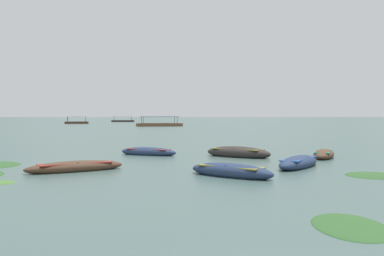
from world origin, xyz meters
name	(u,v)px	position (x,y,z in m)	size (l,w,h in m)	color
ground_plane	(196,117)	(0.00, 1500.00, 0.00)	(6000.00, 6000.00, 0.00)	#425B56
mountain_2	(157,97)	(-221.99, 2455.74, 110.45)	(962.19, 962.19, 220.90)	#56665B
mountain_3	(346,91)	(866.17, 2513.51, 147.74)	(1153.41, 1153.41, 295.47)	#4C5B56
rowboat_0	(238,153)	(1.13, 20.91, 0.25)	(4.33, 3.61, 0.80)	#2D2826
rowboat_1	(299,163)	(3.56, 15.71, 0.22)	(3.32, 4.39, 0.69)	navy
rowboat_2	(324,154)	(6.17, 20.46, 0.19)	(2.44, 3.86, 0.62)	#4C3323
rowboat_3	(148,152)	(-4.43, 22.09, 0.20)	(3.98, 2.52, 0.63)	navy
rowboat_5	(231,171)	(0.02, 12.45, 0.21)	(3.80, 3.35, 0.68)	navy
rowboat_6	(75,167)	(-6.82, 14.08, 0.18)	(4.35, 3.40, 0.58)	#4C3323
ferry_0	(77,122)	(-39.56, 132.75, 0.45)	(7.74, 4.08, 2.54)	#4C3323
ferry_1	(159,124)	(-10.36, 100.13, 0.45)	(11.54, 6.69, 2.54)	brown
ferry_2	(123,121)	(-32.27, 176.91, 0.45)	(9.95, 4.94, 2.54)	#2D2826
weed_patch_1	(350,227)	(2.03, 4.38, 0.00)	(2.62, 1.66, 0.14)	#2D5628
weed_patch_4	(374,176)	(5.98, 12.73, 0.00)	(2.37, 2.30, 0.14)	#2D5628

